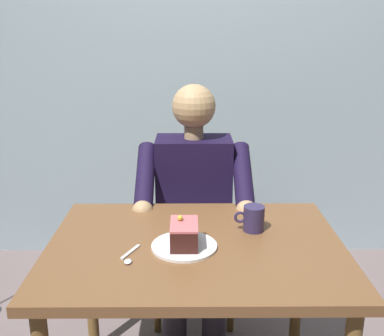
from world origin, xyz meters
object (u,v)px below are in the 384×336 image
at_px(cake_slice, 184,234).
at_px(chair, 193,220).
at_px(seated_person, 194,208).
at_px(dessert_spoon, 129,257).
at_px(coffee_cup, 253,218).
at_px(dining_table, 196,265).

bearing_deg(cake_slice, chair, -93.05).
distance_m(seated_person, dessert_spoon, 0.70).
relative_size(cake_slice, coffee_cup, 1.25).
bearing_deg(dessert_spoon, cake_slice, -157.41).
distance_m(seated_person, coffee_cup, 0.51).
bearing_deg(dining_table, coffee_cup, -153.41).
height_order(dining_table, seated_person, seated_person).
height_order(coffee_cup, dessert_spoon, coffee_cup).
bearing_deg(coffee_cup, dining_table, 26.59).
bearing_deg(chair, seated_person, 90.00).
distance_m(coffee_cup, dessert_spoon, 0.49).
distance_m(chair, cake_slice, 0.80).
bearing_deg(dessert_spoon, chair, -105.04).
bearing_deg(dining_table, cake_slice, 36.77).
bearing_deg(coffee_cup, dessert_spoon, 26.01).
bearing_deg(coffee_cup, cake_slice, 28.31).
distance_m(chair, coffee_cup, 0.71).
height_order(seated_person, dessert_spoon, seated_person).
relative_size(seated_person, dessert_spoon, 8.54).
bearing_deg(cake_slice, dining_table, -143.23).
relative_size(dining_table, coffee_cup, 9.18).
xyz_separation_m(dining_table, chair, (0.00, -0.72, -0.14)).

